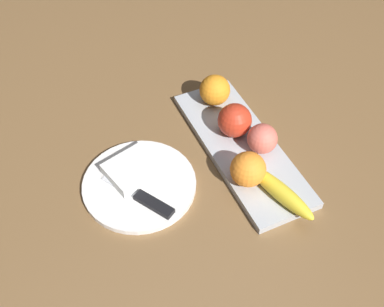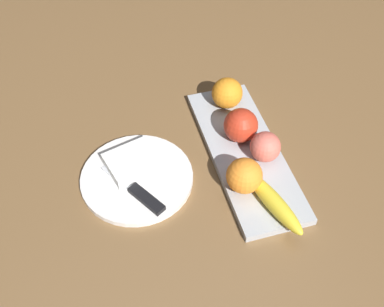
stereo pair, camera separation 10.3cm
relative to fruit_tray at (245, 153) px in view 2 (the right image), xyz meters
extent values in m
plane|color=brown|center=(-0.05, 0.01, -0.01)|extent=(2.40, 2.40, 0.00)
cube|color=#B0B5BC|center=(0.00, 0.00, 0.00)|extent=(0.42, 0.15, 0.02)
sphere|color=red|center=(0.04, 0.00, 0.05)|extent=(0.08, 0.08, 0.08)
ellipsoid|color=yellow|center=(-0.16, 0.00, 0.03)|extent=(0.18, 0.08, 0.04)
sphere|color=orange|center=(0.15, -0.01, 0.05)|extent=(0.07, 0.07, 0.07)
sphere|color=orange|center=(-0.09, 0.04, 0.05)|extent=(0.08, 0.08, 0.08)
sphere|color=#DE6655|center=(-0.03, -0.03, 0.04)|extent=(0.07, 0.07, 0.07)
cylinder|color=white|center=(0.00, 0.25, 0.00)|extent=(0.24, 0.24, 0.01)
cube|color=white|center=(0.03, 0.25, 0.02)|extent=(0.12, 0.13, 0.03)
cube|color=silver|center=(-0.02, 0.27, 0.01)|extent=(0.14, 0.09, 0.00)
cube|color=black|center=(-0.07, 0.24, 0.01)|extent=(0.09, 0.07, 0.01)
camera|label=1|loc=(-0.61, 0.41, 0.82)|focal=45.05mm
camera|label=2|loc=(-0.65, 0.31, 0.82)|focal=45.05mm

